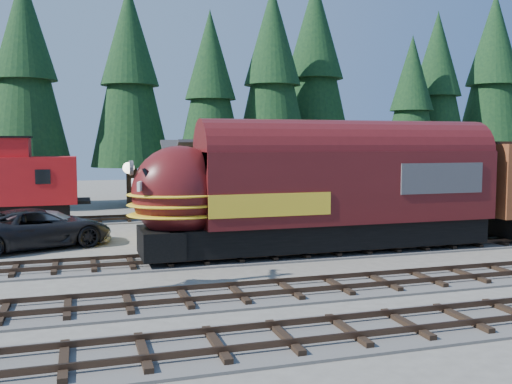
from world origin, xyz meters
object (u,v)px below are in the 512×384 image
object	(u,v)px
locomotive	(312,196)
pickup_truck_b	(52,227)
depot	(281,181)
pickup_truck_a	(37,228)

from	to	relation	value
locomotive	pickup_truck_b	size ratio (longest dim) A/B	2.96
depot	pickup_truck_a	xyz separation A→B (m)	(-12.99, -1.09, -1.99)
depot	pickup_truck_a	world-z (taller)	depot
depot	pickup_truck_b	xyz separation A→B (m)	(-12.36, -0.12, -2.12)
pickup_truck_a	pickup_truck_b	world-z (taller)	pickup_truck_a
pickup_truck_b	locomotive	bearing A→B (deg)	-119.10
pickup_truck_a	pickup_truck_b	size ratio (longest dim) A/B	1.20
pickup_truck_a	depot	bearing A→B (deg)	-105.37
locomotive	pickup_truck_b	xyz separation A→B (m)	(-11.51, 6.38, -1.86)
pickup_truck_a	pickup_truck_b	xyz separation A→B (m)	(0.63, 0.97, -0.13)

